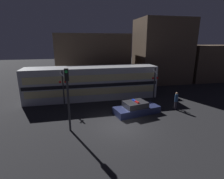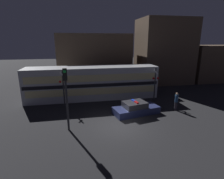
% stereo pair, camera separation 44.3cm
% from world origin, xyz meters
% --- Properties ---
extents(ground_plane, '(120.00, 120.00, 0.00)m').
position_xyz_m(ground_plane, '(0.00, 0.00, 0.00)').
color(ground_plane, black).
extents(train, '(15.60, 2.99, 3.88)m').
position_xyz_m(train, '(-1.48, 8.10, 1.94)').
color(train, '#B7BABF').
rests_on(train, ground_plane).
extents(police_car, '(4.69, 2.71, 1.32)m').
position_xyz_m(police_car, '(2.18, 2.45, 0.49)').
color(police_car, navy).
rests_on(police_car, ground_plane).
extents(pedestrian, '(0.31, 0.31, 1.86)m').
position_xyz_m(pedestrian, '(6.44, 2.46, 0.95)').
color(pedestrian, '#2D2833').
rests_on(pedestrian, ground_plane).
extents(crossing_signal_near, '(0.80, 0.34, 3.90)m').
position_xyz_m(crossing_signal_near, '(5.51, 5.63, 2.21)').
color(crossing_signal_near, '#2D2D33').
rests_on(crossing_signal_near, ground_plane).
extents(crossing_signal_far, '(0.80, 0.34, 3.97)m').
position_xyz_m(crossing_signal_far, '(-4.74, 5.68, 2.25)').
color(crossing_signal_far, '#2D2D33').
rests_on(crossing_signal_far, ground_plane).
extents(traffic_light_corner, '(0.30, 0.46, 4.93)m').
position_xyz_m(traffic_light_corner, '(-4.08, 0.29, 3.16)').
color(traffic_light_corner, '#2D2D33').
rests_on(traffic_light_corner, ground_plane).
extents(building_left, '(11.43, 6.46, 7.91)m').
position_xyz_m(building_left, '(-0.46, 16.78, 3.96)').
color(building_left, brown).
rests_on(building_left, ground_plane).
extents(building_center, '(8.40, 6.25, 10.28)m').
position_xyz_m(building_center, '(11.02, 14.84, 5.14)').
color(building_center, brown).
rests_on(building_center, ground_plane).
extents(building_right, '(9.99, 6.86, 6.11)m').
position_xyz_m(building_right, '(20.75, 15.09, 3.06)').
color(building_right, brown).
rests_on(building_right, ground_plane).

